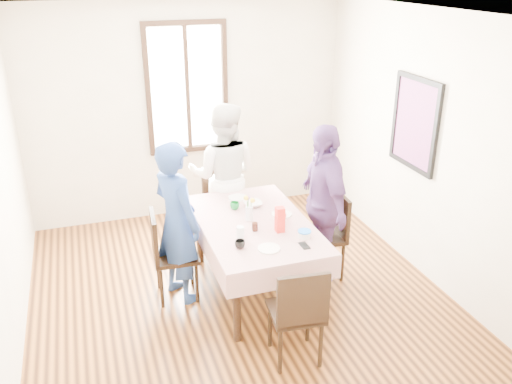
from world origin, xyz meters
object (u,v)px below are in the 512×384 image
(chair_left, at_px, (176,255))
(person_far, at_px, (225,176))
(chair_far, at_px, (226,207))
(dining_table, at_px, (254,257))
(person_left, at_px, (176,222))
(person_right, at_px, (322,204))
(chair_near, at_px, (295,311))
(chair_right, at_px, (322,236))

(chair_left, bearing_deg, person_far, 143.69)
(chair_far, relative_size, person_far, 0.54)
(person_far, bearing_deg, chair_far, -67.78)
(dining_table, bearing_deg, person_left, 168.83)
(person_right, bearing_deg, person_far, -140.26)
(person_left, relative_size, person_far, 0.95)
(dining_table, height_order, chair_near, chair_near)
(person_left, bearing_deg, dining_table, -125.77)
(chair_left, height_order, chair_near, same)
(chair_right, relative_size, person_left, 0.56)
(chair_left, distance_m, person_far, 1.24)
(chair_right, distance_m, person_right, 0.38)
(chair_far, bearing_deg, person_far, 83.29)
(chair_right, bearing_deg, person_right, 93.28)
(chair_right, distance_m, chair_near, 1.35)
(chair_far, xyz_separation_m, person_right, (0.74, -1.02, 0.38))
(dining_table, xyz_separation_m, chair_right, (0.76, 0.05, 0.08))
(dining_table, bearing_deg, person_far, 90.00)
(chair_left, bearing_deg, chair_far, 144.29)
(chair_far, height_order, person_right, person_right)
(chair_near, bearing_deg, person_left, 127.29)
(dining_table, xyz_separation_m, chair_far, (0.00, 1.07, 0.08))
(chair_left, distance_m, person_right, 1.55)
(dining_table, bearing_deg, person_right, 3.77)
(chair_near, height_order, person_right, person_right)
(chair_far, height_order, person_left, person_left)
(person_right, bearing_deg, chair_right, 93.33)
(person_left, relative_size, person_right, 0.97)
(chair_left, height_order, person_left, person_left)
(chair_right, height_order, person_left, person_left)
(chair_right, bearing_deg, chair_far, 39.90)
(chair_right, distance_m, person_far, 1.32)
(person_far, xyz_separation_m, person_right, (0.74, -1.00, -0.01))
(chair_right, xyz_separation_m, person_far, (-0.76, 1.00, 0.39))
(dining_table, xyz_separation_m, chair_near, (0.00, -1.07, 0.08))
(chair_far, relative_size, person_left, 0.56)
(dining_table, relative_size, person_far, 0.92)
(chair_left, xyz_separation_m, chair_near, (0.76, -1.22, 0.00))
(dining_table, height_order, person_left, person_left)
(dining_table, height_order, chair_left, chair_left)
(chair_left, distance_m, chair_far, 1.20)
(person_right, bearing_deg, chair_far, -140.79)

